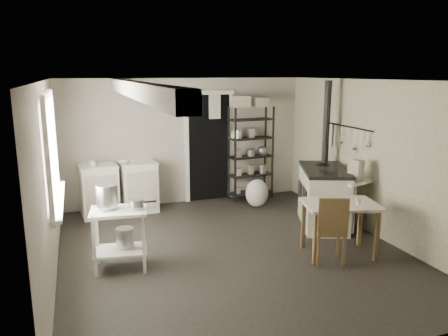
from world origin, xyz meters
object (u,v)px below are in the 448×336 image
object	(u,v)px
shelf_rack	(251,150)
prep_table	(120,238)
stove	(323,199)
work_table	(339,227)
stockpot	(107,196)
flour_sack	(257,194)
chair	(330,226)
base_cabinets	(119,187)

from	to	relation	value
shelf_rack	prep_table	bearing A→B (deg)	-144.91
stove	work_table	size ratio (longest dim) A/B	1.25
stockpot	shelf_rack	size ratio (longest dim) A/B	0.15
shelf_rack	work_table	size ratio (longest dim) A/B	1.87
prep_table	shelf_rack	xyz separation A→B (m)	(2.72, 2.39, 0.55)
work_table	prep_table	bearing A→B (deg)	169.93
flour_sack	chair	bearing A→B (deg)	-91.34
chair	stove	bearing A→B (deg)	82.01
base_cabinets	stove	distance (m)	3.45
base_cabinets	flour_sack	bearing A→B (deg)	-15.43
stockpot	flour_sack	size ratio (longest dim) A/B	0.53
prep_table	base_cabinets	size ratio (longest dim) A/B	0.57
prep_table	base_cabinets	distance (m)	2.28
stove	chair	world-z (taller)	chair
work_table	shelf_rack	bearing A→B (deg)	91.77
stockpot	flour_sack	bearing A→B (deg)	32.91
chair	flour_sack	xyz separation A→B (m)	(0.06, 2.48, -0.24)
shelf_rack	stockpot	bearing A→B (deg)	-146.83
stove	chair	bearing A→B (deg)	-96.92
base_cabinets	shelf_rack	xyz separation A→B (m)	(2.50, 0.12, 0.49)
base_cabinets	flour_sack	xyz separation A→B (m)	(2.40, -0.44, -0.22)
stockpot	stove	size ratio (longest dim) A/B	0.23
base_cabinets	shelf_rack	size ratio (longest dim) A/B	0.75
shelf_rack	flour_sack	world-z (taller)	shelf_rack
shelf_rack	chair	size ratio (longest dim) A/B	1.97
stockpot	base_cabinets	xyz separation A→B (m)	(0.34, 2.21, -0.48)
shelf_rack	chair	world-z (taller)	shelf_rack
base_cabinets	shelf_rack	distance (m)	2.55
stove	chair	size ratio (longest dim) A/B	1.32
shelf_rack	work_table	distance (m)	2.95
prep_table	work_table	distance (m)	2.85
flour_sack	stove	bearing A→B (deg)	-64.36
shelf_rack	flour_sack	size ratio (longest dim) A/B	3.49
shelf_rack	chair	bearing A→B (deg)	-99.27
base_cabinets	work_table	world-z (taller)	base_cabinets
stockpot	work_table	bearing A→B (deg)	-10.75
base_cabinets	work_table	distance (m)	3.79
base_cabinets	work_table	bearing A→B (deg)	-51.95
stockpot	base_cabinets	world-z (taller)	stockpot
base_cabinets	flour_sack	distance (m)	2.45
base_cabinets	prep_table	bearing A→B (deg)	-100.51
stove	work_table	xyz separation A→B (m)	(-0.41, -1.07, -0.06)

